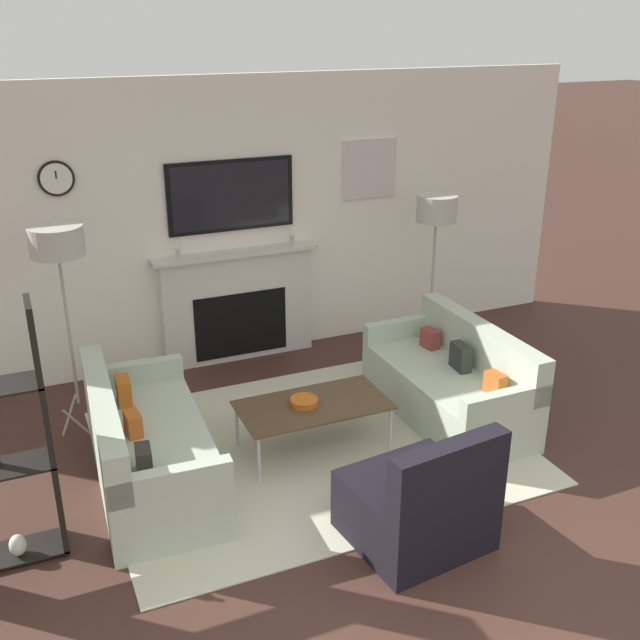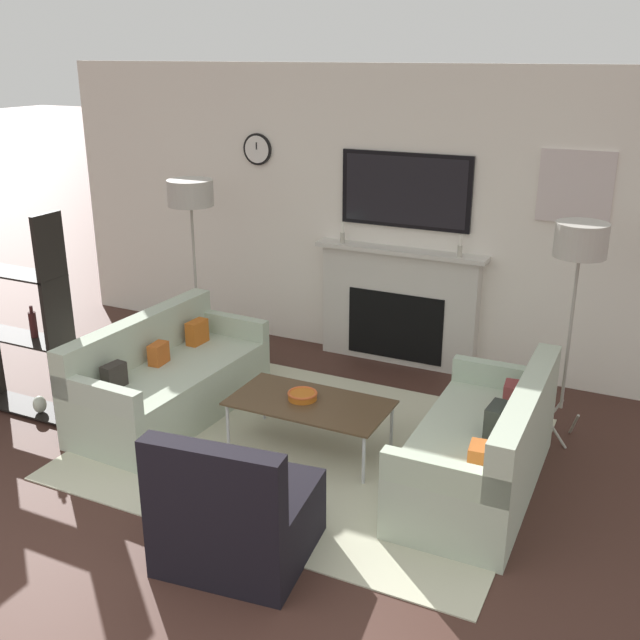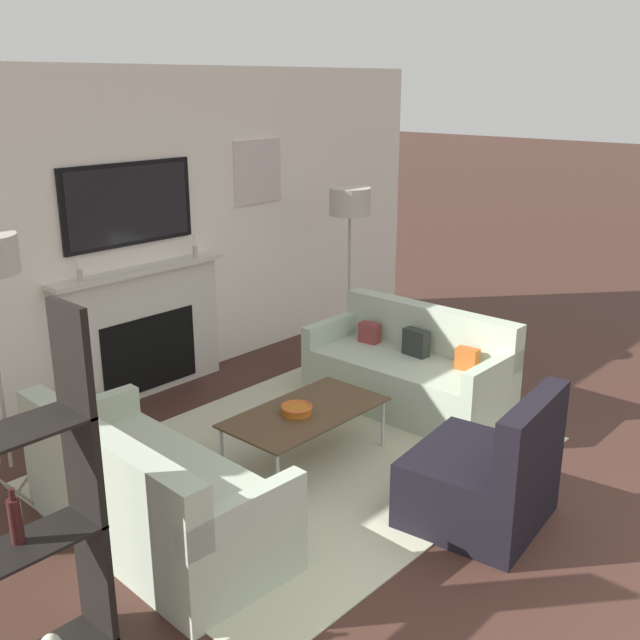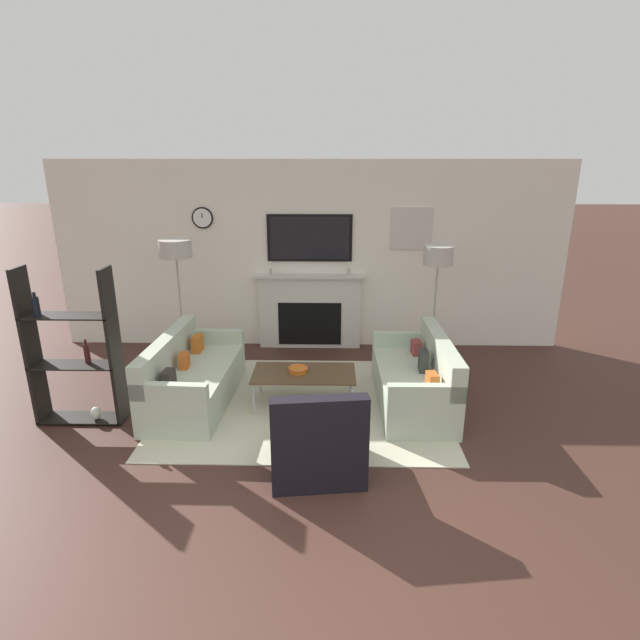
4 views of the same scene
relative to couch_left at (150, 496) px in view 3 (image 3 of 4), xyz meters
The scene contains 8 objects.
fireplace_wall 2.52m from the couch_left, 56.56° to the left, with size 7.38×0.28×2.70m.
area_rug 1.31m from the couch_left, ahead, with size 3.18×2.51×0.01m.
couch_left is the anchor object (origin of this frame).
couch_right 2.57m from the couch_left, ahead, with size 0.78×1.65×0.80m.
armchair 1.99m from the couch_left, 42.18° to the right, with size 0.89×0.85×0.87m.
coffee_table 1.29m from the couch_left, ahead, with size 1.16×0.61×0.39m.
decorative_bowl 1.23m from the couch_left, ahead, with size 0.22×0.22×0.06m.
floor_lamp_right 3.32m from the couch_left, 18.12° to the left, with size 0.37×0.37×1.68m.
Camera 3 is at (-3.44, -0.46, 2.57)m, focal length 42.00 mm.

